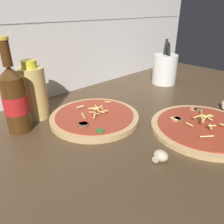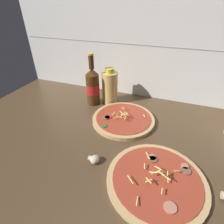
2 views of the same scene
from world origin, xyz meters
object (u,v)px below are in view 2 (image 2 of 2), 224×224
pizza_far (123,119)px  pizza_near (156,180)px  oil_bottle (110,87)px  beer_bottle (93,86)px  mushroom_right (94,159)px

pizza_far → pizza_near: bearing=-55.0°
oil_bottle → beer_bottle: bearing=-147.7°
beer_bottle → oil_bottle: (7.42, 4.68, -1.24)cm
mushroom_right → pizza_near: bearing=-1.3°
beer_bottle → oil_bottle: 8.86cm
pizza_far → oil_bottle: (-12.03, 14.77, 7.48)cm
pizza_far → oil_bottle: oil_bottle is taller
oil_bottle → pizza_far: bearing=-50.8°
pizza_near → mushroom_right: pizza_near is taller
pizza_near → mushroom_right: (-20.73, 0.48, 0.48)cm
pizza_far → beer_bottle: 23.58cm
pizza_near → mushroom_right: 20.74cm
mushroom_right → oil_bottle: bearing=103.7°
pizza_far → oil_bottle: 20.46cm
beer_bottle → oil_bottle: bearing=32.3°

